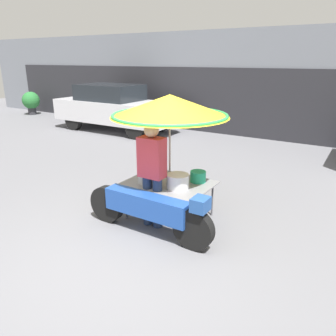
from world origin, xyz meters
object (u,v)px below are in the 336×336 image
at_px(vendor_person, 152,170).
at_px(parked_car, 114,107).
at_px(vendor_motorcycle_cart, 167,128).
at_px(potted_plant, 31,101).

xyz_separation_m(vendor_person, parked_car, (-5.08, 5.06, -0.06)).
bearing_deg(parked_car, vendor_motorcycle_cart, -42.78).
relative_size(vendor_motorcycle_cart, potted_plant, 2.03).
bearing_deg(vendor_motorcycle_cart, vendor_person, -105.95).
distance_m(vendor_motorcycle_cart, vendor_person, 0.65).
xyz_separation_m(vendor_motorcycle_cart, vendor_person, (-0.08, -0.28, -0.58)).
relative_size(vendor_person, potted_plant, 1.55).
height_order(vendor_motorcycle_cart, potted_plant, vendor_motorcycle_cart).
relative_size(vendor_motorcycle_cart, vendor_person, 1.31).
height_order(vendor_person, potted_plant, vendor_person).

